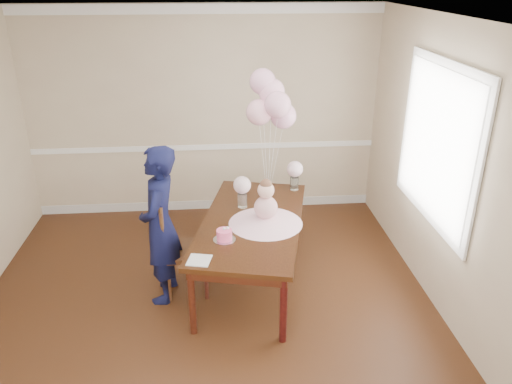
% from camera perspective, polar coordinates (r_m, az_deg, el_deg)
% --- Properties ---
extents(floor, '(4.50, 5.00, 0.00)m').
position_cam_1_polar(floor, '(4.89, -5.60, -14.65)').
color(floor, black).
rests_on(floor, ground).
extents(ceiling, '(4.50, 5.00, 0.02)m').
position_cam_1_polar(ceiling, '(3.84, -7.29, 18.63)').
color(ceiling, white).
rests_on(ceiling, wall_back).
extents(wall_back, '(4.50, 0.02, 2.70)m').
position_cam_1_polar(wall_back, '(6.55, -5.96, 8.87)').
color(wall_back, tan).
rests_on(wall_back, floor).
extents(wall_right, '(0.02, 5.00, 2.70)m').
position_cam_1_polar(wall_right, '(4.69, 22.32, 0.88)').
color(wall_right, tan).
rests_on(wall_right, floor).
extents(chair_rail_trim, '(4.50, 0.02, 0.07)m').
position_cam_1_polar(chair_rail_trim, '(6.67, -5.80, 5.12)').
color(chair_rail_trim, white).
rests_on(chair_rail_trim, wall_back).
extents(crown_molding, '(4.50, 0.02, 0.12)m').
position_cam_1_polar(crown_molding, '(6.33, -6.49, 20.10)').
color(crown_molding, white).
rests_on(crown_molding, wall_back).
extents(baseboard_trim, '(4.50, 0.02, 0.12)m').
position_cam_1_polar(baseboard_trim, '(6.99, -5.52, -1.41)').
color(baseboard_trim, silver).
rests_on(baseboard_trim, floor).
extents(window_frame, '(0.02, 1.66, 1.56)m').
position_cam_1_polar(window_frame, '(5.03, 20.03, 5.21)').
color(window_frame, white).
rests_on(window_frame, wall_right).
extents(window_blinds, '(0.01, 1.50, 1.40)m').
position_cam_1_polar(window_blinds, '(5.02, 19.84, 5.22)').
color(window_blinds, white).
rests_on(window_blinds, wall_right).
extents(dining_table_top, '(1.38, 2.12, 0.05)m').
position_cam_1_polar(dining_table_top, '(5.07, -0.48, -3.47)').
color(dining_table_top, black).
rests_on(dining_table_top, table_leg_fl).
extents(table_apron, '(1.27, 2.00, 0.10)m').
position_cam_1_polar(table_apron, '(5.11, -0.47, -4.20)').
color(table_apron, black).
rests_on(table_apron, table_leg_fl).
extents(table_leg_fl, '(0.08, 0.08, 0.68)m').
position_cam_1_polar(table_leg_fl, '(4.59, -7.33, -12.32)').
color(table_leg_fl, black).
rests_on(table_leg_fl, floor).
extents(table_leg_fr, '(0.08, 0.08, 0.68)m').
position_cam_1_polar(table_leg_fr, '(4.47, 3.15, -13.26)').
color(table_leg_fr, black).
rests_on(table_leg_fr, floor).
extents(table_leg_bl, '(0.08, 0.08, 0.68)m').
position_cam_1_polar(table_leg_bl, '(6.09, -3.05, -2.41)').
color(table_leg_bl, black).
rests_on(table_leg_bl, floor).
extents(table_leg_br, '(0.08, 0.08, 0.68)m').
position_cam_1_polar(table_leg_br, '(6.00, 4.68, -2.89)').
color(table_leg_br, black).
rests_on(table_leg_br, floor).
extents(baby_skirt, '(0.89, 0.89, 0.10)m').
position_cam_1_polar(baby_skirt, '(4.98, 1.11, -3.09)').
color(baby_skirt, '#FFBBD0').
rests_on(baby_skirt, dining_table_top).
extents(baby_torso, '(0.23, 0.23, 0.23)m').
position_cam_1_polar(baby_torso, '(4.92, 1.12, -1.77)').
color(baby_torso, pink).
rests_on(baby_torso, baby_skirt).
extents(baby_head, '(0.17, 0.17, 0.17)m').
position_cam_1_polar(baby_head, '(4.84, 1.14, 0.20)').
color(baby_head, beige).
rests_on(baby_head, baby_torso).
extents(baby_hair, '(0.12, 0.12, 0.12)m').
position_cam_1_polar(baby_hair, '(4.82, 1.14, 0.84)').
color(baby_hair, brown).
rests_on(baby_hair, baby_head).
extents(cake_platter, '(0.26, 0.26, 0.01)m').
position_cam_1_polar(cake_platter, '(4.71, -3.62, -5.45)').
color(cake_platter, '#B6B6BA').
rests_on(cake_platter, dining_table_top).
extents(birthday_cake, '(0.18, 0.18, 0.10)m').
position_cam_1_polar(birthday_cake, '(4.68, -3.64, -4.89)').
color(birthday_cake, '#FF5088').
rests_on(birthday_cake, cake_platter).
extents(cake_flower_a, '(0.03, 0.03, 0.03)m').
position_cam_1_polar(cake_flower_a, '(4.65, -3.66, -4.20)').
color(cake_flower_a, white).
rests_on(cake_flower_a, birthday_cake).
extents(cake_flower_b, '(0.03, 0.03, 0.03)m').
position_cam_1_polar(cake_flower_b, '(4.66, -3.26, -4.12)').
color(cake_flower_b, white).
rests_on(cake_flower_b, birthday_cake).
extents(rose_vase_near, '(0.12, 0.12, 0.16)m').
position_cam_1_polar(rose_vase_near, '(5.31, -1.58, -0.94)').
color(rose_vase_near, white).
rests_on(rose_vase_near, dining_table_top).
extents(roses_near, '(0.19, 0.19, 0.19)m').
position_cam_1_polar(roses_near, '(5.24, -1.60, 0.80)').
color(roses_near, beige).
rests_on(roses_near, rose_vase_near).
extents(rose_vase_far, '(0.12, 0.12, 0.16)m').
position_cam_1_polar(rose_vase_far, '(5.74, 4.40, 1.00)').
color(rose_vase_far, silver).
rests_on(rose_vase_far, dining_table_top).
extents(roses_far, '(0.19, 0.19, 0.19)m').
position_cam_1_polar(roses_far, '(5.68, 4.45, 2.63)').
color(roses_far, '#FCD3E1').
rests_on(roses_far, rose_vase_far).
extents(napkin, '(0.23, 0.23, 0.01)m').
position_cam_1_polar(napkin, '(4.41, -6.51, -7.76)').
color(napkin, silver).
rests_on(napkin, dining_table_top).
extents(balloon_weight, '(0.05, 0.05, 0.02)m').
position_cam_1_polar(balloon_weight, '(5.52, 1.34, -0.67)').
color(balloon_weight, silver).
rests_on(balloon_weight, dining_table_top).
extents(balloon_a, '(0.27, 0.27, 0.27)m').
position_cam_1_polar(balloon_a, '(5.21, 0.36, 9.10)').
color(balloon_a, '#FFB4C7').
rests_on(balloon_a, balloon_ribbon_a).
extents(balloon_b, '(0.27, 0.27, 0.27)m').
position_cam_1_polar(balloon_b, '(5.11, 2.49, 9.93)').
color(balloon_b, '#F7AFCE').
rests_on(balloon_b, balloon_ribbon_b).
extents(balloon_c, '(0.27, 0.27, 0.27)m').
position_cam_1_polar(balloon_c, '(5.24, 1.81, 11.38)').
color(balloon_c, '#FFB4D3').
rests_on(balloon_c, balloon_ribbon_c).
extents(balloon_d, '(0.27, 0.27, 0.27)m').
position_cam_1_polar(balloon_d, '(5.25, 0.76, 12.50)').
color(balloon_d, '#F0AACE').
rests_on(balloon_d, balloon_ribbon_d).
extents(balloon_e, '(0.27, 0.27, 0.27)m').
position_cam_1_polar(balloon_e, '(5.27, 3.14, 8.69)').
color(balloon_e, '#F2ABD0').
rests_on(balloon_e, balloon_ribbon_e).
extents(balloon_ribbon_a, '(0.09, 0.02, 0.82)m').
position_cam_1_polar(balloon_ribbon_a, '(5.37, 0.86, 3.33)').
color(balloon_ribbon_a, white).
rests_on(balloon_ribbon_a, balloon_weight).
extents(balloon_ribbon_b, '(0.09, 0.07, 0.91)m').
position_cam_1_polar(balloon_ribbon_b, '(5.32, 1.88, 3.68)').
color(balloon_ribbon_b, white).
rests_on(balloon_ribbon_b, balloon_weight).
extents(balloon_ribbon_c, '(0.04, 0.09, 1.01)m').
position_cam_1_polar(balloon_ribbon_c, '(5.38, 1.56, 4.46)').
color(balloon_ribbon_c, white).
rests_on(balloon_ribbon_c, balloon_weight).
extents(balloon_ribbon_d, '(0.06, 0.12, 1.11)m').
position_cam_1_polar(balloon_ribbon_d, '(5.37, 1.05, 5.01)').
color(balloon_ribbon_d, white).
rests_on(balloon_ribbon_d, balloon_weight).
extents(balloon_ribbon_e, '(0.15, 0.04, 0.76)m').
position_cam_1_polar(balloon_ribbon_e, '(5.40, 2.20, 3.17)').
color(balloon_ribbon_e, white).
rests_on(balloon_ribbon_e, balloon_weight).
extents(dining_chair_seat, '(0.46, 0.46, 0.05)m').
position_cam_1_polar(dining_chair_seat, '(5.11, -7.94, -6.65)').
color(dining_chair_seat, '#361C0E').
rests_on(dining_chair_seat, chair_leg_fl).
extents(chair_leg_fl, '(0.04, 0.04, 0.44)m').
position_cam_1_polar(chair_leg_fl, '(5.10, -9.93, -10.10)').
color(chair_leg_fl, '#3A1E0F').
rests_on(chair_leg_fl, floor).
extents(chair_leg_fr, '(0.04, 0.04, 0.44)m').
position_cam_1_polar(chair_leg_fr, '(5.08, -5.72, -9.96)').
color(chair_leg_fr, '#36140E').
rests_on(chair_leg_fr, floor).
extents(chair_leg_bl, '(0.04, 0.04, 0.44)m').
position_cam_1_polar(chair_leg_bl, '(5.41, -9.71, -7.92)').
color(chair_leg_bl, '#3D1D10').
rests_on(chair_leg_bl, floor).
extents(chair_leg_br, '(0.04, 0.04, 0.44)m').
position_cam_1_polar(chair_leg_br, '(5.39, -5.77, -7.77)').
color(chair_leg_br, '#33160D').
rests_on(chair_leg_br, floor).
extents(chair_back_post_l, '(0.04, 0.04, 0.57)m').
position_cam_1_polar(chair_back_post_l, '(4.82, -10.63, -4.80)').
color(chair_back_post_l, '#3D2310').
rests_on(chair_back_post_l, dining_chair_seat).
extents(chair_back_post_r, '(0.04, 0.04, 0.57)m').
position_cam_1_polar(chair_back_post_r, '(5.15, -10.35, -2.83)').
color(chair_back_post_r, '#331D0E').
rests_on(chair_back_post_r, dining_chair_seat).
extents(chair_slat_low, '(0.04, 0.41, 0.05)m').
position_cam_1_polar(chair_slat_low, '(5.04, -10.38, -5.02)').
color(chair_slat_low, '#3B2210').
rests_on(chair_slat_low, dining_chair_seat).
extents(chair_slat_mid, '(0.04, 0.41, 0.05)m').
position_cam_1_polar(chair_slat_mid, '(4.96, -10.52, -3.36)').
color(chair_slat_mid, '#321B0D').
rests_on(chair_slat_mid, dining_chair_seat).
extents(chair_slat_top, '(0.04, 0.41, 0.05)m').
position_cam_1_polar(chair_slat_top, '(4.89, -10.66, -1.66)').
color(chair_slat_top, '#3D1F10').
rests_on(chair_slat_top, dining_chair_seat).
extents(woman, '(0.46, 0.63, 1.60)m').
position_cam_1_polar(woman, '(4.89, -10.89, -3.78)').
color(woman, black).
rests_on(woman, floor).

